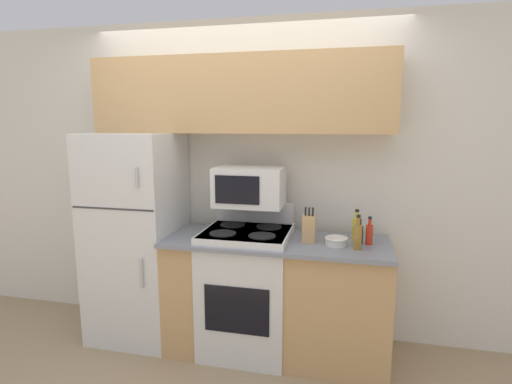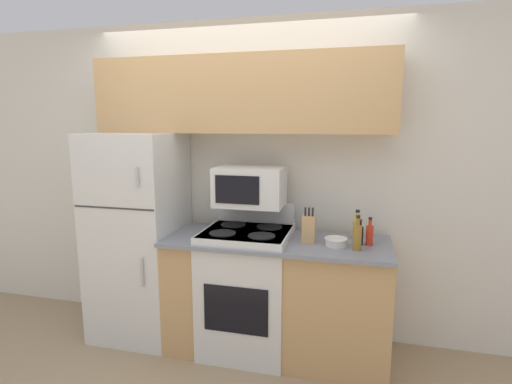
{
  "view_description": "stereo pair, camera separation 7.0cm",
  "coord_description": "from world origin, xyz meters",
  "px_view_note": "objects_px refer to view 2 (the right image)",
  "views": [
    {
      "loc": [
        0.82,
        -2.51,
        1.74
      ],
      "look_at": [
        0.19,
        0.26,
        1.25
      ],
      "focal_mm": 28.0,
      "sensor_mm": 36.0,
      "label": 1
    },
    {
      "loc": [
        0.89,
        -2.49,
        1.74
      ],
      "look_at": [
        0.19,
        0.26,
        1.25
      ],
      "focal_mm": 28.0,
      "sensor_mm": 36.0,
      "label": 2
    }
  ],
  "objects_px": {
    "bowl": "(336,241)",
    "microwave": "(250,187)",
    "bottle_hot_sauce": "(370,234)",
    "bottle_vinegar": "(357,237)",
    "refrigerator": "(139,236)",
    "bottle_soy_sauce": "(359,235)",
    "bottle_cooking_spray": "(357,228)",
    "knife_block": "(309,229)",
    "stove": "(247,288)"
  },
  "relations": [
    {
      "from": "bowl",
      "to": "microwave",
      "type": "bearing_deg",
      "value": 166.25
    },
    {
      "from": "bottle_hot_sauce",
      "to": "bottle_vinegar",
      "type": "distance_m",
      "value": 0.16
    },
    {
      "from": "refrigerator",
      "to": "bottle_soy_sauce",
      "type": "xyz_separation_m",
      "value": [
        1.74,
        -0.01,
        0.14
      ]
    },
    {
      "from": "bottle_soy_sauce",
      "to": "bottle_vinegar",
      "type": "xyz_separation_m",
      "value": [
        -0.01,
        -0.14,
        0.02
      ]
    },
    {
      "from": "bottle_soy_sauce",
      "to": "bottle_hot_sauce",
      "type": "xyz_separation_m",
      "value": [
        0.07,
        -0.01,
        0.01
      ]
    },
    {
      "from": "bowl",
      "to": "bottle_vinegar",
      "type": "distance_m",
      "value": 0.17
    },
    {
      "from": "refrigerator",
      "to": "bottle_soy_sauce",
      "type": "distance_m",
      "value": 1.75
    },
    {
      "from": "bottle_vinegar",
      "to": "bottle_cooking_spray",
      "type": "bearing_deg",
      "value": 90.74
    },
    {
      "from": "bottle_soy_sauce",
      "to": "bottle_hot_sauce",
      "type": "height_order",
      "value": "bottle_hot_sauce"
    },
    {
      "from": "knife_block",
      "to": "microwave",
      "type": "bearing_deg",
      "value": 164.69
    },
    {
      "from": "bottle_vinegar",
      "to": "microwave",
      "type": "bearing_deg",
      "value": 164.45
    },
    {
      "from": "stove",
      "to": "bottle_cooking_spray",
      "type": "xyz_separation_m",
      "value": [
        0.8,
        0.15,
        0.49
      ]
    },
    {
      "from": "bottle_hot_sauce",
      "to": "microwave",
      "type": "bearing_deg",
      "value": 174.03
    },
    {
      "from": "bottle_soy_sauce",
      "to": "bowl",
      "type": "bearing_deg",
      "value": -154.53
    },
    {
      "from": "microwave",
      "to": "bottle_hot_sauce",
      "type": "bearing_deg",
      "value": -5.97
    },
    {
      "from": "refrigerator",
      "to": "bottle_soy_sauce",
      "type": "bearing_deg",
      "value": -0.46
    },
    {
      "from": "stove",
      "to": "microwave",
      "type": "height_order",
      "value": "microwave"
    },
    {
      "from": "refrigerator",
      "to": "bowl",
      "type": "relative_size",
      "value": 10.37
    },
    {
      "from": "refrigerator",
      "to": "bottle_hot_sauce",
      "type": "bearing_deg",
      "value": -0.6
    },
    {
      "from": "refrigerator",
      "to": "stove",
      "type": "bearing_deg",
      "value": -2.4
    },
    {
      "from": "bowl",
      "to": "bottle_soy_sauce",
      "type": "relative_size",
      "value": 0.89
    },
    {
      "from": "bottle_hot_sauce",
      "to": "bottle_soy_sauce",
      "type": "bearing_deg",
      "value": 175.69
    },
    {
      "from": "bowl",
      "to": "bottle_cooking_spray",
      "type": "distance_m",
      "value": 0.25
    },
    {
      "from": "bottle_soy_sauce",
      "to": "bottle_cooking_spray",
      "type": "relative_size",
      "value": 0.82
    },
    {
      "from": "stove",
      "to": "bowl",
      "type": "distance_m",
      "value": 0.79
    },
    {
      "from": "microwave",
      "to": "bowl",
      "type": "relative_size",
      "value": 3.22
    },
    {
      "from": "refrigerator",
      "to": "bottle_cooking_spray",
      "type": "bearing_deg",
      "value": 3.68
    },
    {
      "from": "bottle_hot_sauce",
      "to": "bottle_vinegar",
      "type": "height_order",
      "value": "bottle_vinegar"
    },
    {
      "from": "microwave",
      "to": "knife_block",
      "type": "relative_size",
      "value": 2.02
    },
    {
      "from": "refrigerator",
      "to": "microwave",
      "type": "distance_m",
      "value": 1.02
    },
    {
      "from": "refrigerator",
      "to": "microwave",
      "type": "height_order",
      "value": "refrigerator"
    },
    {
      "from": "stove",
      "to": "bowl",
      "type": "height_order",
      "value": "stove"
    },
    {
      "from": "bowl",
      "to": "bottle_cooking_spray",
      "type": "height_order",
      "value": "bottle_cooking_spray"
    },
    {
      "from": "bottle_cooking_spray",
      "to": "bottle_vinegar",
      "type": "bearing_deg",
      "value": -89.26
    },
    {
      "from": "microwave",
      "to": "bottle_soy_sauce",
      "type": "xyz_separation_m",
      "value": [
        0.82,
        -0.09,
        -0.3
      ]
    },
    {
      "from": "refrigerator",
      "to": "microwave",
      "type": "relative_size",
      "value": 3.22
    },
    {
      "from": "bowl",
      "to": "bottle_hot_sauce",
      "type": "bearing_deg",
      "value": 17.19
    },
    {
      "from": "microwave",
      "to": "bottle_soy_sauce",
      "type": "height_order",
      "value": "microwave"
    },
    {
      "from": "microwave",
      "to": "bottle_cooking_spray",
      "type": "distance_m",
      "value": 0.85
    },
    {
      "from": "bowl",
      "to": "stove",
      "type": "bearing_deg",
      "value": 175.7
    },
    {
      "from": "bottle_soy_sauce",
      "to": "microwave",
      "type": "bearing_deg",
      "value": 173.89
    },
    {
      "from": "bottle_cooking_spray",
      "to": "bottle_hot_sauce",
      "type": "bearing_deg",
      "value": -56.53
    },
    {
      "from": "microwave",
      "to": "bottle_cooking_spray",
      "type": "height_order",
      "value": "microwave"
    },
    {
      "from": "microwave",
      "to": "bottle_hot_sauce",
      "type": "height_order",
      "value": "microwave"
    },
    {
      "from": "bottle_soy_sauce",
      "to": "bottle_cooking_spray",
      "type": "height_order",
      "value": "bottle_cooking_spray"
    },
    {
      "from": "stove",
      "to": "bottle_cooking_spray",
      "type": "distance_m",
      "value": 0.95
    },
    {
      "from": "microwave",
      "to": "bowl",
      "type": "bearing_deg",
      "value": -13.75
    },
    {
      "from": "microwave",
      "to": "bottle_cooking_spray",
      "type": "bearing_deg",
      "value": 2.67
    },
    {
      "from": "bottle_hot_sauce",
      "to": "bottle_cooking_spray",
      "type": "height_order",
      "value": "bottle_cooking_spray"
    },
    {
      "from": "bowl",
      "to": "bottle_cooking_spray",
      "type": "bearing_deg",
      "value": 55.25
    }
  ]
}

